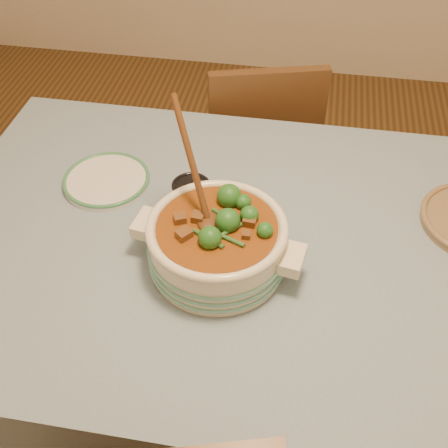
# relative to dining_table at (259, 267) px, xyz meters

# --- Properties ---
(floor) EXTENTS (4.50, 4.50, 0.00)m
(floor) POSITION_rel_dining_table_xyz_m (0.00, 0.00, -0.66)
(floor) COLOR #442B13
(floor) RESTS_ON ground
(dining_table) EXTENTS (1.68, 1.08, 0.76)m
(dining_table) POSITION_rel_dining_table_xyz_m (0.00, 0.00, 0.00)
(dining_table) COLOR brown
(dining_table) RESTS_ON floor
(stew_casserole) EXTENTS (0.41, 0.36, 0.38)m
(stew_casserole) POSITION_rel_dining_table_xyz_m (-0.09, -0.09, 0.17)
(stew_casserole) COLOR #EFE5C8
(stew_casserole) RESTS_ON dining_table
(white_plate) EXTENTS (0.27, 0.27, 0.02)m
(white_plate) POSITION_rel_dining_table_xyz_m (-0.45, 0.15, 0.10)
(white_plate) COLOR silver
(white_plate) RESTS_ON dining_table
(condiment_bowl) EXTENTS (0.11, 0.11, 0.05)m
(condiment_bowl) POSITION_rel_dining_table_xyz_m (-0.20, 0.13, 0.12)
(condiment_bowl) COLOR black
(condiment_bowl) RESTS_ON dining_table
(chair_far) EXTENTS (0.49, 0.49, 0.86)m
(chair_far) POSITION_rel_dining_table_xyz_m (-0.09, 0.77, -0.18)
(chair_far) COLOR #543719
(chair_far) RESTS_ON floor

